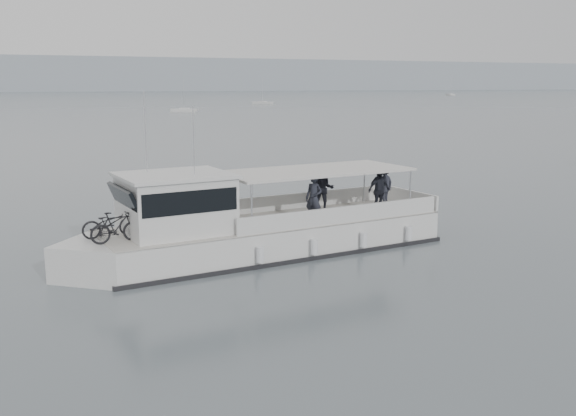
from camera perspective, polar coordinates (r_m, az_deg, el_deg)
name	(u,v)px	position (r m, az deg, el deg)	size (l,w,h in m)	color
ground	(269,230)	(27.20, -1.73, -1.94)	(1400.00, 1400.00, 0.00)	#545D63
headland	(24,74)	(584.86, -22.41, 10.93)	(1400.00, 90.00, 28.00)	#939EA8
tour_boat	(244,229)	(22.88, -3.91, -1.88)	(14.55, 4.95, 6.05)	silver
moored_fleet	(168,102)	(216.54, -10.62, 9.27)	(384.87, 263.84, 9.57)	silver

